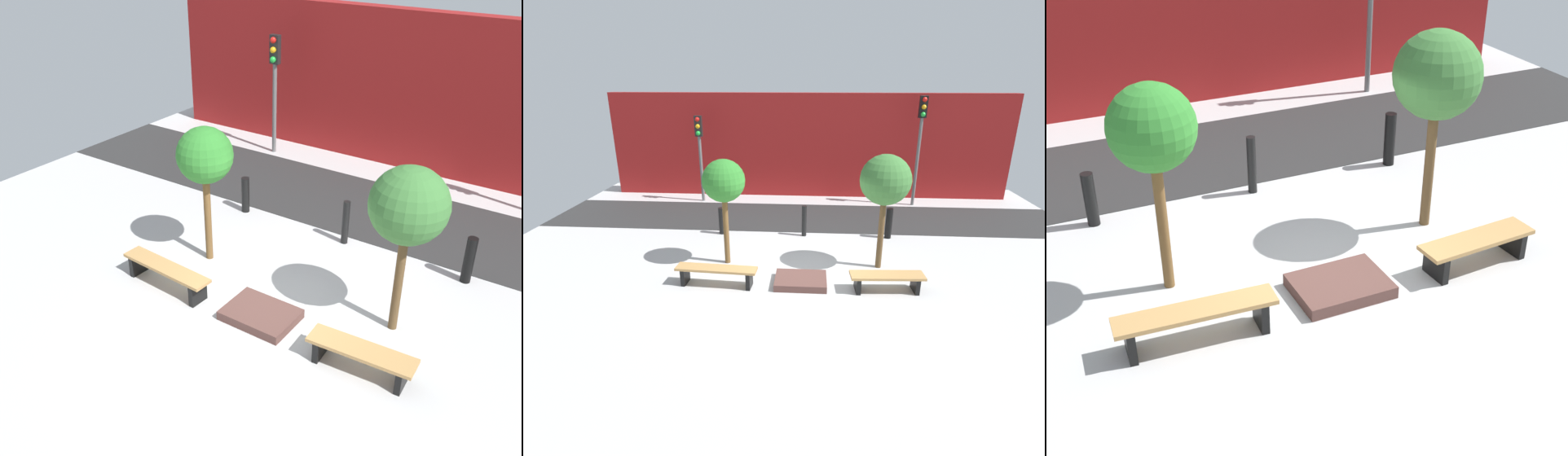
% 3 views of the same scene
% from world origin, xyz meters
% --- Properties ---
extents(ground_plane, '(18.00, 18.00, 0.00)m').
position_xyz_m(ground_plane, '(0.00, 0.00, 0.00)').
color(ground_plane, '#B7B7B7').
extents(road_strip, '(18.00, 3.07, 0.01)m').
position_xyz_m(road_strip, '(0.00, 4.60, 0.01)').
color(road_strip, '#292929').
rests_on(road_strip, ground).
extents(building_facade, '(16.20, 0.50, 4.16)m').
position_xyz_m(building_facade, '(0.00, 7.65, 2.08)').
color(building_facade, maroon).
rests_on(building_facade, ground).
extents(bench_left, '(1.98, 0.52, 0.47)m').
position_xyz_m(bench_left, '(-2.03, -0.60, 0.34)').
color(bench_left, black).
rests_on(bench_left, ground).
extents(bench_right, '(1.75, 0.57, 0.44)m').
position_xyz_m(bench_right, '(2.03, -0.60, 0.31)').
color(bench_right, black).
rests_on(bench_right, ground).
extents(planter_bed, '(1.25, 0.93, 0.17)m').
position_xyz_m(planter_bed, '(0.00, -0.40, 0.09)').
color(planter_bed, brown).
rests_on(planter_bed, ground).
extents(tree_behind_left_bench, '(1.10, 1.10, 2.84)m').
position_xyz_m(tree_behind_left_bench, '(-2.03, 0.69, 2.25)').
color(tree_behind_left_bench, brown).
rests_on(tree_behind_left_bench, ground).
extents(tree_behind_right_bench, '(1.27, 1.27, 3.01)m').
position_xyz_m(tree_behind_right_bench, '(2.03, 0.69, 2.35)').
color(tree_behind_right_bench, brown).
rests_on(tree_behind_right_bench, ground).
extents(bollard_far_left, '(0.19, 0.19, 0.87)m').
position_xyz_m(bollard_far_left, '(-2.63, 2.81, 0.43)').
color(bollard_far_left, black).
rests_on(bollard_far_left, ground).
extents(bollard_left, '(0.15, 0.15, 0.99)m').
position_xyz_m(bollard_left, '(0.00, 2.81, 0.50)').
color(bollard_left, black).
rests_on(bollard_left, ground).
extents(bollard_center, '(0.20, 0.20, 0.97)m').
position_xyz_m(bollard_center, '(2.63, 2.81, 0.48)').
color(bollard_center, black).
rests_on(bollard_center, ground).
extents(traffic_light_west, '(0.28, 0.27, 3.37)m').
position_xyz_m(traffic_light_west, '(-4.19, 6.41, 2.34)').
color(traffic_light_west, '#606060').
rests_on(traffic_light_west, ground).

